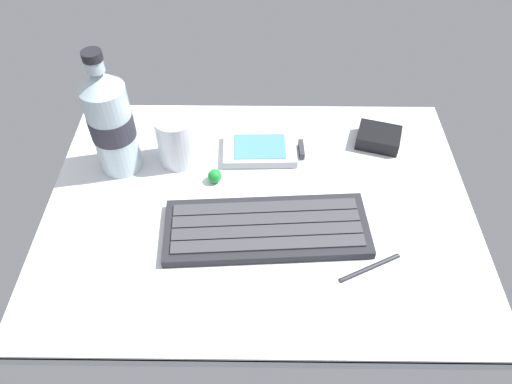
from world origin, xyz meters
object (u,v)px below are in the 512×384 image
(keyboard, at_px, (263,228))
(stylus_pen, at_px, (366,267))
(trackball_mouse, at_px, (212,176))
(charger_block, at_px, (376,138))
(juice_cup, at_px, (174,141))
(handheld_device, at_px, (261,150))
(water_bottle, at_px, (107,122))

(keyboard, distance_m, stylus_pen, 0.15)
(stylus_pen, bearing_deg, trackball_mouse, 117.88)
(charger_block, bearing_deg, keyboard, -134.64)
(charger_block, height_order, stylus_pen, charger_block)
(keyboard, relative_size, stylus_pen, 3.12)
(keyboard, height_order, juice_cup, juice_cup)
(handheld_device, bearing_deg, juice_cup, -173.57)
(handheld_device, height_order, trackball_mouse, trackball_mouse)
(handheld_device, height_order, water_bottle, water_bottle)
(charger_block, bearing_deg, water_bottle, -172.32)
(trackball_mouse, bearing_deg, handheld_device, 40.34)
(juice_cup, xyz_separation_m, charger_block, (0.33, 0.04, -0.03))
(stylus_pen, bearing_deg, water_bottle, 126.30)
(stylus_pen, bearing_deg, handheld_device, 96.42)
(charger_block, xyz_separation_m, trackball_mouse, (-0.27, -0.09, -0.00))
(keyboard, relative_size, juice_cup, 3.49)
(juice_cup, relative_size, trackball_mouse, 3.86)
(juice_cup, height_order, stylus_pen, juice_cup)
(charger_block, height_order, trackball_mouse, charger_block)
(charger_block, xyz_separation_m, stylus_pen, (-0.05, -0.25, -0.01))
(handheld_device, height_order, charger_block, charger_block)
(keyboard, bearing_deg, juice_cup, 133.56)
(juice_cup, xyz_separation_m, water_bottle, (-0.09, -0.01, 0.05))
(trackball_mouse, distance_m, stylus_pen, 0.27)
(keyboard, height_order, handheld_device, keyboard)
(keyboard, height_order, charger_block, charger_block)
(charger_block, bearing_deg, juice_cup, -172.74)
(juice_cup, distance_m, charger_block, 0.33)
(trackball_mouse, bearing_deg, keyboard, -50.99)
(keyboard, relative_size, trackball_mouse, 13.46)
(handheld_device, relative_size, water_bottle, 0.62)
(water_bottle, height_order, stylus_pen, water_bottle)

